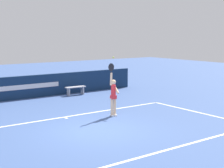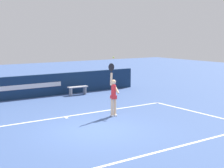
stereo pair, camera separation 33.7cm
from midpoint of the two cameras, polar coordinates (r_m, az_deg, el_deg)
The scene contains 6 objects.
ground_plane at distance 12.98m, azimuth -2.19°, elevation -7.72°, with size 60.00×60.00×0.00m, color #3B548A.
court_lines at distance 12.74m, azimuth -1.47°, elevation -8.02°, with size 11.06×5.82×0.00m.
back_wall at distance 19.68m, azimuth -14.35°, elevation -0.54°, with size 15.22×0.22×1.29m.
tennis_player at distance 14.94m, azimuth 0.90°, elevation -1.76°, with size 0.44×0.46×2.35m.
tennis_ball at distance 14.76m, azimuth 0.91°, elevation 4.46°, with size 0.07×0.07×0.07m.
courtside_bench_near at distance 20.39m, azimuth -5.28°, elevation -0.79°, with size 1.25×0.39×0.50m.
Camera 2 is at (-6.52, -10.64, 3.58)m, focal length 54.59 mm.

